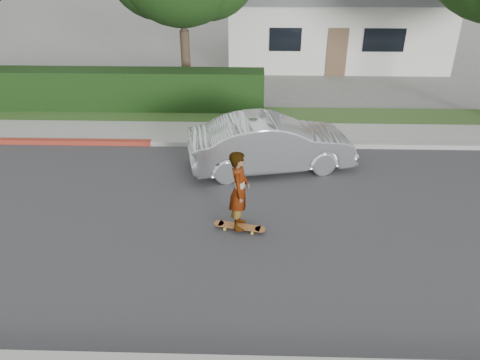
{
  "coord_description": "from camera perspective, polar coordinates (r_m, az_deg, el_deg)",
  "views": [
    {
      "loc": [
        4.12,
        -9.01,
        5.91
      ],
      "look_at": [
        3.86,
        0.07,
        1.0
      ],
      "focal_mm": 35.0,
      "sensor_mm": 36.0,
      "label": 1
    }
  ],
  "objects": [
    {
      "name": "planting_strip",
      "position": [
        17.18,
        -12.43,
        7.76
      ],
      "size": [
        60.0,
        1.6,
        0.1
      ],
      "primitive_type": "cube",
      "color": "#2D4C1E",
      "rests_on": "ground"
    },
    {
      "name": "car_silver",
      "position": [
        12.79,
        3.84,
        4.46
      ],
      "size": [
        4.71,
        2.48,
        1.48
      ],
      "primitive_type": "imported",
      "rotation": [
        0.0,
        0.0,
        1.79
      ],
      "color": "silver",
      "rests_on": "ground"
    },
    {
      "name": "curb_far",
      "position": [
        14.93,
        -14.54,
        4.43
      ],
      "size": [
        60.0,
        0.2,
        0.15
      ],
      "primitive_type": "cube",
      "color": "#9E9E99",
      "rests_on": "ground"
    },
    {
      "name": "skateboarder",
      "position": [
        9.88,
        -0.08,
        -1.29
      ],
      "size": [
        0.48,
        0.69,
        1.8
      ],
      "primitive_type": "imported",
      "rotation": [
        0.0,
        0.0,
        1.49
      ],
      "color": "white",
      "rests_on": "skateboard"
    },
    {
      "name": "skateboard",
      "position": [
        10.37,
        -0.08,
        -5.69
      ],
      "size": [
        1.19,
        0.48,
        0.11
      ],
      "rotation": [
        0.0,
        0.0,
        -0.22
      ],
      "color": "gold",
      "rests_on": "ground"
    },
    {
      "name": "hedge",
      "position": [
        18.44,
        -21.47,
        10.19
      ],
      "size": [
        15.0,
        1.0,
        1.5
      ],
      "primitive_type": "cube",
      "color": "black",
      "rests_on": "ground"
    },
    {
      "name": "road",
      "position": [
        11.54,
        -19.58,
        -4.26
      ],
      "size": [
        60.0,
        8.0,
        0.01
      ],
      "primitive_type": "cube",
      "color": "#2D2D30",
      "rests_on": "ground"
    },
    {
      "name": "sidewalk_far",
      "position": [
        15.73,
        -13.71,
        5.72
      ],
      "size": [
        60.0,
        1.6,
        0.12
      ],
      "primitive_type": "cube",
      "color": "gray",
      "rests_on": "ground"
    },
    {
      "name": "house",
      "position": [
        25.59,
        10.99,
        19.34
      ],
      "size": [
        10.6,
        8.6,
        4.3
      ],
      "color": "beige",
      "rests_on": "ground"
    },
    {
      "name": "ground",
      "position": [
        11.54,
        -19.58,
        -4.28
      ],
      "size": [
        120.0,
        120.0,
        0.0
      ],
      "primitive_type": "plane",
      "color": "slate",
      "rests_on": "ground"
    }
  ]
}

